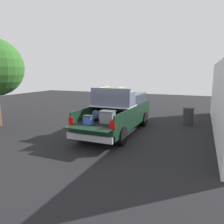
# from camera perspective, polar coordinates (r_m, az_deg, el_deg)

# --- Properties ---
(ground_plane) EXTENTS (40.00, 40.00, 0.00)m
(ground_plane) POSITION_cam_1_polar(r_m,az_deg,el_deg) (10.61, 1.27, -5.32)
(ground_plane) COLOR black
(pickup_truck) EXTENTS (6.05, 2.06, 2.23)m
(pickup_truck) POSITION_cam_1_polar(r_m,az_deg,el_deg) (10.70, 1.97, -0.02)
(pickup_truck) COLOR black
(pickup_truck) RESTS_ON ground_plane
(building_facade) EXTENTS (10.79, 0.36, 3.43)m
(building_facade) POSITION_cam_1_polar(r_m,az_deg,el_deg) (11.51, 26.89, 3.49)
(building_facade) COLOR white
(building_facade) RESTS_ON ground_plane
(trash_can) EXTENTS (0.60, 0.60, 0.98)m
(trash_can) POSITION_cam_1_polar(r_m,az_deg,el_deg) (12.67, 19.67, -1.04)
(trash_can) COLOR #2D2D33
(trash_can) RESTS_ON ground_plane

